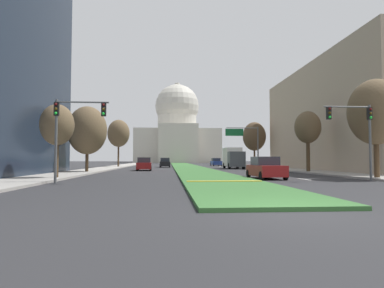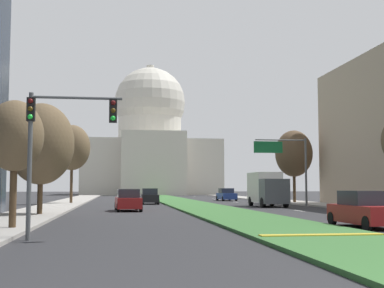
{
  "view_description": "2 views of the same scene",
  "coord_description": "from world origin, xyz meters",
  "px_view_note": "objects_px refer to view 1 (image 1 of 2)",
  "views": [
    {
      "loc": [
        -3.39,
        -9.15,
        1.52
      ],
      "look_at": [
        1.42,
        56.86,
        4.51
      ],
      "focal_mm": 30.52,
      "sensor_mm": 36.0,
      "label": 1
    },
    {
      "loc": [
        -7.2,
        -7.47,
        1.88
      ],
      "look_at": [
        0.31,
        46.32,
        6.29
      ],
      "focal_mm": 48.95,
      "sensor_mm": 36.0,
      "label": 2
    }
  ],
  "objects_px": {
    "traffic_light_near_left": "(70,122)",
    "street_tree_right_near": "(375,112)",
    "street_tree_left_mid": "(87,130)",
    "street_tree_right_far": "(254,137)",
    "overhead_guide_sign": "(246,139)",
    "street_tree_left_near": "(57,125)",
    "sedan_lead_stopped": "(266,168)",
    "street_tree_right_mid": "(308,128)",
    "sedan_distant": "(165,163)",
    "capitol_building": "(177,133)",
    "box_truck_delivery": "(233,158)",
    "sedan_far_horizon": "(216,162)",
    "sedan_midblock": "(144,164)",
    "street_tree_left_far": "(119,133)",
    "traffic_light_near_right": "(358,125)"
  },
  "relations": [
    {
      "from": "street_tree_right_near",
      "to": "street_tree_left_far",
      "type": "height_order",
      "value": "street_tree_left_far"
    },
    {
      "from": "traffic_light_near_left",
      "to": "box_truck_delivery",
      "type": "relative_size",
      "value": 0.81
    },
    {
      "from": "street_tree_right_mid",
      "to": "sedan_distant",
      "type": "xyz_separation_m",
      "value": [
        -15.91,
        22.94,
        -4.15
      ]
    },
    {
      "from": "traffic_light_near_left",
      "to": "street_tree_right_near",
      "type": "xyz_separation_m",
      "value": [
        21.5,
        2.49,
        1.2
      ]
    },
    {
      "from": "sedan_midblock",
      "to": "box_truck_delivery",
      "type": "height_order",
      "value": "box_truck_delivery"
    },
    {
      "from": "traffic_light_near_left",
      "to": "street_tree_left_mid",
      "type": "xyz_separation_m",
      "value": [
        -2.67,
        15.25,
        0.78
      ]
    },
    {
      "from": "traffic_light_near_right",
      "to": "street_tree_left_near",
      "type": "xyz_separation_m",
      "value": [
        -21.13,
        3.64,
        0.21
      ]
    },
    {
      "from": "street_tree_right_far",
      "to": "sedan_midblock",
      "type": "relative_size",
      "value": 1.75
    },
    {
      "from": "traffic_light_near_left",
      "to": "traffic_light_near_right",
      "type": "distance_m",
      "value": 18.96
    },
    {
      "from": "sedan_distant",
      "to": "sedan_midblock",
      "type": "bearing_deg",
      "value": -99.36
    },
    {
      "from": "overhead_guide_sign",
      "to": "sedan_lead_stopped",
      "type": "distance_m",
      "value": 25.93
    },
    {
      "from": "traffic_light_near_left",
      "to": "street_tree_right_mid",
      "type": "distance_m",
      "value": 25.77
    },
    {
      "from": "overhead_guide_sign",
      "to": "street_tree_left_mid",
      "type": "distance_m",
      "value": 24.94
    },
    {
      "from": "street_tree_right_mid",
      "to": "traffic_light_near_right",
      "type": "bearing_deg",
      "value": -100.34
    },
    {
      "from": "street_tree_right_far",
      "to": "overhead_guide_sign",
      "type": "bearing_deg",
      "value": -113.33
    },
    {
      "from": "street_tree_left_mid",
      "to": "sedan_midblock",
      "type": "relative_size",
      "value": 1.55
    },
    {
      "from": "street_tree_right_far",
      "to": "sedan_lead_stopped",
      "type": "distance_m",
      "value": 34.61
    },
    {
      "from": "capitol_building",
      "to": "sedan_midblock",
      "type": "xyz_separation_m",
      "value": [
        -6.49,
        -83.39,
        -10.82
      ]
    },
    {
      "from": "street_tree_left_near",
      "to": "sedan_lead_stopped",
      "type": "xyz_separation_m",
      "value": [
        15.68,
        -0.36,
        -3.22
      ]
    },
    {
      "from": "street_tree_left_near",
      "to": "sedan_lead_stopped",
      "type": "relative_size",
      "value": 1.26
    },
    {
      "from": "street_tree_left_near",
      "to": "sedan_lead_stopped",
      "type": "bearing_deg",
      "value": -1.32
    },
    {
      "from": "capitol_building",
      "to": "sedan_lead_stopped",
      "type": "xyz_separation_m",
      "value": [
        4.02,
        -101.29,
        -10.82
      ]
    },
    {
      "from": "traffic_light_near_right",
      "to": "street_tree_right_far",
      "type": "xyz_separation_m",
      "value": [
        2.64,
        36.6,
        1.73
      ]
    },
    {
      "from": "capitol_building",
      "to": "street_tree_right_far",
      "type": "bearing_deg",
      "value": -79.89
    },
    {
      "from": "capitol_building",
      "to": "street_tree_left_near",
      "type": "height_order",
      "value": "capitol_building"
    },
    {
      "from": "sedan_far_horizon",
      "to": "box_truck_delivery",
      "type": "height_order",
      "value": "box_truck_delivery"
    },
    {
      "from": "traffic_light_near_left",
      "to": "street_tree_right_near",
      "type": "bearing_deg",
      "value": 6.6
    },
    {
      "from": "overhead_guide_sign",
      "to": "street_tree_left_near",
      "type": "height_order",
      "value": "overhead_guide_sign"
    },
    {
      "from": "street_tree_right_mid",
      "to": "sedan_far_horizon",
      "type": "distance_m",
      "value": 35.37
    },
    {
      "from": "box_truck_delivery",
      "to": "street_tree_left_far",
      "type": "bearing_deg",
      "value": 154.0
    },
    {
      "from": "sedan_distant",
      "to": "sedan_far_horizon",
      "type": "relative_size",
      "value": 0.98
    },
    {
      "from": "street_tree_right_mid",
      "to": "traffic_light_near_left",
      "type": "bearing_deg",
      "value": -146.41
    },
    {
      "from": "street_tree_right_near",
      "to": "sedan_distant",
      "type": "relative_size",
      "value": 1.64
    },
    {
      "from": "capitol_building",
      "to": "street_tree_right_near",
      "type": "distance_m",
      "value": 103.54
    },
    {
      "from": "traffic_light_near_right",
      "to": "sedan_far_horizon",
      "type": "height_order",
      "value": "traffic_light_near_right"
    },
    {
      "from": "street_tree_right_near",
      "to": "sedan_distant",
      "type": "bearing_deg",
      "value": 114.72
    },
    {
      "from": "street_tree_right_near",
      "to": "sedan_lead_stopped",
      "type": "xyz_separation_m",
      "value": [
        -8.0,
        1.34,
        -4.21
      ]
    },
    {
      "from": "capitol_building",
      "to": "overhead_guide_sign",
      "type": "bearing_deg",
      "value": -83.53
    },
    {
      "from": "traffic_light_near_right",
      "to": "street_tree_right_far",
      "type": "relative_size",
      "value": 0.64
    },
    {
      "from": "overhead_guide_sign",
      "to": "box_truck_delivery",
      "type": "distance_m",
      "value": 3.64
    },
    {
      "from": "capitol_building",
      "to": "traffic_light_near_left",
      "type": "distance_m",
      "value": 105.83
    },
    {
      "from": "sedan_lead_stopped",
      "to": "box_truck_delivery",
      "type": "height_order",
      "value": "box_truck_delivery"
    },
    {
      "from": "sedan_distant",
      "to": "sedan_far_horizon",
      "type": "bearing_deg",
      "value": 47.54
    },
    {
      "from": "traffic_light_near_right",
      "to": "sedan_far_horizon",
      "type": "relative_size",
      "value": 1.12
    },
    {
      "from": "street_tree_right_far",
      "to": "sedan_far_horizon",
      "type": "relative_size",
      "value": 1.75
    },
    {
      "from": "capitol_building",
      "to": "street_tree_left_far",
      "type": "bearing_deg",
      "value": -100.27
    },
    {
      "from": "capitol_building",
      "to": "box_truck_delivery",
      "type": "relative_size",
      "value": 4.87
    },
    {
      "from": "street_tree_left_near",
      "to": "sedan_distant",
      "type": "relative_size",
      "value": 1.22
    },
    {
      "from": "sedan_far_horizon",
      "to": "box_truck_delivery",
      "type": "relative_size",
      "value": 0.73
    },
    {
      "from": "street_tree_right_near",
      "to": "sedan_midblock",
      "type": "xyz_separation_m",
      "value": [
        -18.51,
        19.24,
        -4.21
      ]
    }
  ]
}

